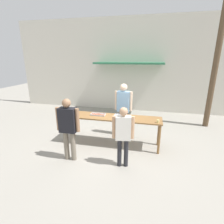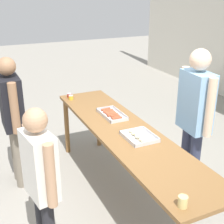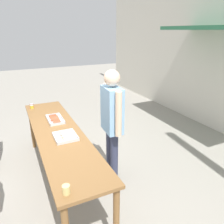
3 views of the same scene
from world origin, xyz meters
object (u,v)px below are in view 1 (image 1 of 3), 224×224
condiment_jar_ketchup (70,115)px  person_customer_with_cup (123,132)px  person_customer_holding_hotdog (68,125)px  beer_cup (158,121)px  person_server_behind_table (123,105)px  food_tray_sausages (98,115)px  food_tray_buns (120,116)px  condiment_jar_mustard (68,115)px  utility_pole (221,34)px

condiment_jar_ketchup → person_customer_with_cup: 1.99m
condiment_jar_ketchup → person_customer_holding_hotdog: size_ratio=0.04×
beer_cup → person_server_behind_table: size_ratio=0.05×
condiment_jar_ketchup → food_tray_sausages: bearing=19.3°
person_customer_with_cup → food_tray_buns: bearing=-85.2°
food_tray_buns → food_tray_sausages: bearing=179.9°
person_customer_with_cup → condiment_jar_ketchup: bearing=-34.9°
food_tray_sausages → condiment_jar_mustard: condiment_jar_mustard is taller
food_tray_sausages → food_tray_buns: (0.70, -0.00, 0.01)m
food_tray_sausages → person_customer_holding_hotdog: bearing=-111.1°
condiment_jar_mustard → person_customer_with_cup: 2.08m
food_tray_buns → person_server_behind_table: person_server_behind_table is taller
food_tray_sausages → condiment_jar_ketchup: size_ratio=6.71×
condiment_jar_ketchup → person_customer_with_cup: bearing=-25.4°
condiment_jar_ketchup → person_server_behind_table: person_server_behind_table is taller
food_tray_sausages → beer_cup: beer_cup is taller
food_tray_buns → beer_cup: beer_cup is taller
beer_cup → person_customer_holding_hotdog: (-2.26, -0.88, 0.03)m
beer_cup → condiment_jar_ketchup: bearing=-179.7°
beer_cup → utility_pole: size_ratio=0.01×
condiment_jar_ketchup → person_server_behind_table: 1.81m
food_tray_sausages → person_customer_with_cup: size_ratio=0.29×
food_tray_sausages → food_tray_buns: bearing=-0.1°
person_server_behind_table → person_customer_holding_hotdog: size_ratio=1.08×
person_server_behind_table → utility_pole: (3.12, 1.59, 2.33)m
condiment_jar_mustard → condiment_jar_ketchup: size_ratio=1.00×
beer_cup → person_customer_with_cup: person_customer_with_cup is taller
condiment_jar_mustard → food_tray_sausages: bearing=16.9°
food_tray_sausages → condiment_jar_mustard: (-0.90, -0.27, 0.02)m
utility_pole → condiment_jar_mustard: bearing=-151.1°
person_customer_holding_hotdog → beer_cup: bearing=-159.2°
food_tray_buns → person_customer_holding_hotdog: size_ratio=0.21×
food_tray_buns → person_server_behind_table: 0.76m
condiment_jar_mustard → person_server_behind_table: 1.88m
food_tray_sausages → person_customer_with_cup: person_customer_with_cup is taller
food_tray_buns → condiment_jar_mustard: 1.62m
person_server_behind_table → utility_pole: size_ratio=0.27×
condiment_jar_mustard → beer_cup: beer_cup is taller
condiment_jar_ketchup → beer_cup: beer_cup is taller
food_tray_sausages → beer_cup: (1.82, -0.27, 0.03)m
food_tray_buns → person_customer_holding_hotdog: bearing=-134.9°
food_tray_sausages → utility_pole: (3.80, 2.32, 2.49)m
condiment_jar_ketchup → person_customer_holding_hotdog: person_customer_holding_hotdog is taller
person_server_behind_table → condiment_jar_mustard: bearing=-143.0°
food_tray_sausages → condiment_jar_mustard: size_ratio=6.71×
person_customer_holding_hotdog → person_server_behind_table: bearing=-121.2°
condiment_jar_ketchup → beer_cup: 2.62m
condiment_jar_ketchup → condiment_jar_mustard: bearing=174.9°
person_customer_with_cup → condiment_jar_mustard: bearing=-34.0°
food_tray_buns → person_customer_holding_hotdog: (-1.15, -1.15, 0.05)m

